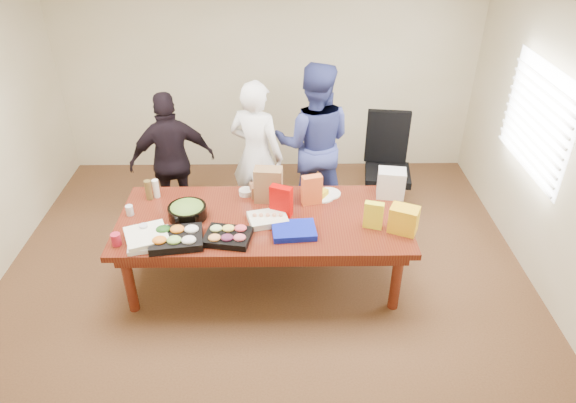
{
  "coord_description": "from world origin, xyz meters",
  "views": [
    {
      "loc": [
        0.19,
        -4.13,
        3.55
      ],
      "look_at": [
        0.24,
        0.1,
        0.87
      ],
      "focal_mm": 32.2,
      "sensor_mm": 36.0,
      "label": 1
    }
  ],
  "objects_px": {
    "person_center": "(256,155)",
    "salad_bowl": "(187,212)",
    "office_chair": "(388,170)",
    "conference_table": "(264,249)",
    "person_right": "(314,143)",
    "sheet_cake": "(268,219)"
  },
  "relations": [
    {
      "from": "office_chair",
      "to": "sheet_cake",
      "type": "height_order",
      "value": "office_chair"
    },
    {
      "from": "office_chair",
      "to": "person_center",
      "type": "xyz_separation_m",
      "value": [
        -1.54,
        -0.14,
        0.28
      ]
    },
    {
      "from": "conference_table",
      "to": "sheet_cake",
      "type": "bearing_deg",
      "value": -55.51
    },
    {
      "from": "conference_table",
      "to": "person_center",
      "type": "distance_m",
      "value": 1.18
    },
    {
      "from": "person_right",
      "to": "sheet_cake",
      "type": "relative_size",
      "value": 5.31
    },
    {
      "from": "office_chair",
      "to": "sheet_cake",
      "type": "distance_m",
      "value": 1.89
    },
    {
      "from": "person_center",
      "to": "salad_bowl",
      "type": "xyz_separation_m",
      "value": [
        -0.63,
        -1.04,
        -0.07
      ]
    },
    {
      "from": "conference_table",
      "to": "person_right",
      "type": "relative_size",
      "value": 1.48
    },
    {
      "from": "person_center",
      "to": "person_right",
      "type": "relative_size",
      "value": 0.93
    },
    {
      "from": "conference_table",
      "to": "person_right",
      "type": "height_order",
      "value": "person_right"
    },
    {
      "from": "person_right",
      "to": "sheet_cake",
      "type": "bearing_deg",
      "value": 73.72
    },
    {
      "from": "person_center",
      "to": "person_right",
      "type": "xyz_separation_m",
      "value": [
        0.65,
        0.16,
        0.07
      ]
    },
    {
      "from": "person_center",
      "to": "person_right",
      "type": "distance_m",
      "value": 0.68
    },
    {
      "from": "person_center",
      "to": "salad_bowl",
      "type": "height_order",
      "value": "person_center"
    },
    {
      "from": "sheet_cake",
      "to": "salad_bowl",
      "type": "height_order",
      "value": "salad_bowl"
    },
    {
      "from": "office_chair",
      "to": "salad_bowl",
      "type": "height_order",
      "value": "office_chair"
    },
    {
      "from": "person_right",
      "to": "office_chair",
      "type": "bearing_deg",
      "value": -176.18
    },
    {
      "from": "conference_table",
      "to": "person_center",
      "type": "relative_size",
      "value": 1.59
    },
    {
      "from": "conference_table",
      "to": "sheet_cake",
      "type": "height_order",
      "value": "sheet_cake"
    },
    {
      "from": "conference_table",
      "to": "sheet_cake",
      "type": "xyz_separation_m",
      "value": [
        0.04,
        -0.06,
        0.41
      ]
    },
    {
      "from": "office_chair",
      "to": "person_right",
      "type": "relative_size",
      "value": 0.63
    },
    {
      "from": "sheet_cake",
      "to": "salad_bowl",
      "type": "relative_size",
      "value": 0.96
    }
  ]
}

